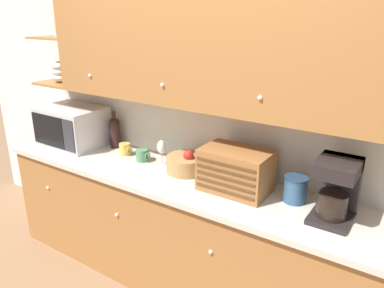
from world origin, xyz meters
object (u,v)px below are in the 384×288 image
Objects in this scene: wine_glass at (162,148)px; storage_canister at (295,189)px; mug_blue_second at (125,149)px; fruit_basket at (186,164)px; bread_box at (236,170)px; mug at (142,155)px; microwave at (72,126)px; wine_bottle at (115,131)px; coffee_maker at (336,188)px.

storage_canister is at bearing -1.58° from wine_glass.
mug_blue_second is 0.61m from fruit_basket.
wine_glass is 0.42× the size of bread_box.
bread_box is 0.39m from storage_canister.
wine_glass is 0.65× the size of fruit_basket.
wine_glass reaches higher than mug.
microwave is 0.57m from mug_blue_second.
wine_glass is (0.36, 0.02, 0.08)m from mug_blue_second.
bread_box is (0.43, -0.07, 0.08)m from fruit_basket.
mug_blue_second is (0.56, 0.06, -0.12)m from microwave.
mug is at bearing -15.85° from wine_bottle.
bread_box reaches higher than mug_blue_second.
mug_blue_second is 0.35× the size of fruit_basket.
coffee_maker is at bearing -2.47° from mug_blue_second.
fruit_basket is at bearing 2.53° from microwave.
mug_blue_second is at bearing 173.34° from mug.
mug_blue_second is 0.29× the size of coffee_maker.
bread_box is at bearing -0.60° from microwave.
microwave is 1.77× the size of wine_bottle.
wine_bottle is 1.87m from coffee_maker.
bread_box is at bearing -4.14° from mug_blue_second.
microwave is at bearing 179.40° from bread_box.
wine_glass reaches higher than mug_blue_second.
mug is 0.66× the size of storage_canister.
mug is at bearing -163.92° from wine_glass.
microwave is at bearing -174.01° from mug_blue_second.
fruit_basket is 0.81m from storage_canister.
mug is at bearing -177.56° from fruit_basket.
storage_canister is (1.21, 0.02, 0.04)m from mug.
fruit_basket is 0.65× the size of bread_box.
mug is at bearing -6.66° from mug_blue_second.
wine_bottle is 1.69× the size of wine_glass.
fruit_basket is at bearing 176.48° from coffee_maker.
wine_bottle is 0.71× the size of bread_box.
fruit_basket is 0.81× the size of coffee_maker.
bread_box is (0.84, -0.05, 0.09)m from mug.
coffee_maker is at bearing -14.59° from storage_canister.
mug_blue_second is 0.95× the size of mug.
microwave is at bearing 179.66° from coffee_maker.
storage_canister is (1.62, -0.10, -0.06)m from wine_bottle.
coffee_maker is (1.86, -0.16, 0.04)m from wine_bottle.
microwave is 3.41× the size of storage_canister.
microwave is at bearing -178.54° from storage_canister.
fruit_basket is at bearing -0.65° from mug_blue_second.
fruit_basket is (0.61, -0.01, 0.02)m from mug_blue_second.
wine_bottle is 3.10× the size of mug_blue_second.
microwave is at bearing -157.63° from wine_bottle.
mug_blue_second is at bearing 179.35° from fruit_basket.
wine_glass is 1.06m from storage_canister.
mug is 0.37× the size of fruit_basket.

